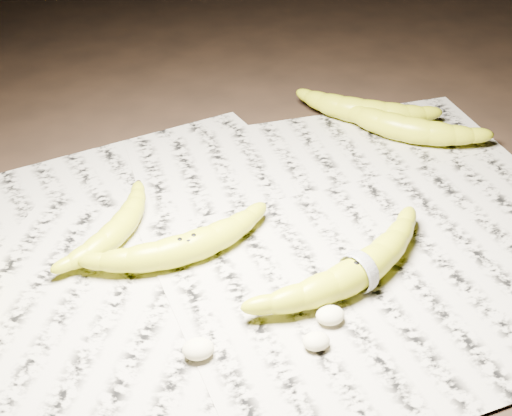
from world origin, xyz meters
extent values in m
plane|color=black|center=(0.00, 0.00, 0.00)|extent=(3.00, 3.00, 0.00)
cube|color=#A7A18F|center=(-0.02, 0.02, 0.00)|extent=(0.90, 0.70, 0.01)
torus|color=white|center=(0.08, -0.06, 0.03)|extent=(0.03, 0.05, 0.05)
ellipsoid|color=beige|center=(-0.11, -0.13, 0.02)|extent=(0.03, 0.03, 0.02)
ellipsoid|color=beige|center=(0.01, -0.15, 0.02)|extent=(0.03, 0.02, 0.02)
ellipsoid|color=beige|center=(0.03, -0.11, 0.02)|extent=(0.03, 0.03, 0.02)
camera|label=1|loc=(-0.17, -0.64, 0.55)|focal=50.00mm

